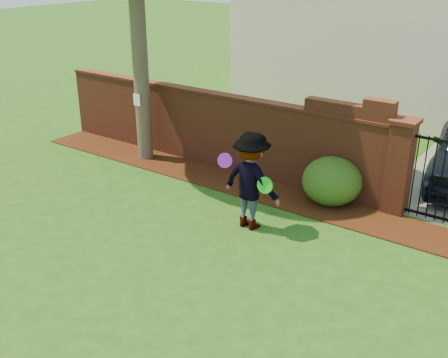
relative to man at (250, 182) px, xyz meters
The scene contains 9 objects.
ground 2.11m from the man, 103.31° to the right, with size 80.00×80.00×0.01m, color #255615.
mulch_bed 2.22m from the man, 132.96° to the left, with size 11.10×1.08×0.03m, color #341709.
brick_wall 3.26m from the man, 138.67° to the left, with size 8.70×0.31×2.16m.
pillar_left 2.91m from the man, 47.64° to the left, with size 0.50×0.50×1.88m.
paper_notice 4.30m from the man, 161.36° to the left, with size 0.20×0.01×0.28m, color white.
shrub_left 2.01m from the man, 66.34° to the left, with size 1.19×1.19×0.97m, color #204F17.
man is the anchor object (origin of this frame).
frisbee_purple 0.61m from the man, 141.42° to the right, with size 0.27×0.27×0.02m, color purple.
frisbee_green 0.42m from the man, 18.09° to the right, with size 0.30×0.30×0.03m, color #1BCC22.
Camera 1 is at (5.17, -5.59, 4.69)m, focal length 43.14 mm.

